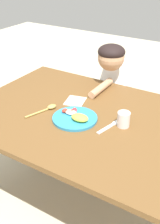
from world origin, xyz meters
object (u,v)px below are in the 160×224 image
Objects in this scene: person at (116,99)px; plate at (75,117)px; fork at (110,126)px; spoon at (48,108)px; drinking_cup at (124,119)px.

plate is at bearing 94.15° from person.
person reaches higher than fork.
drinking_cup is at bearing -61.90° from spoon.
fork is 0.20× the size of person.
plate is 0.19m from spoon.
spoon is at bearing 176.94° from plate.
plate is 3.05× the size of drinking_cup.
drinking_cup is at bearing -38.47° from fork.
fork is (0.19, 0.03, -0.01)m from plate.
person reaches higher than plate.
drinking_cup is (0.24, 0.08, 0.03)m from plate.
plate is 1.22× the size of spoon.
drinking_cup reaches higher than plate.
fork is at bearing -66.87° from spoon.
plate is at bearing -73.68° from spoon.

